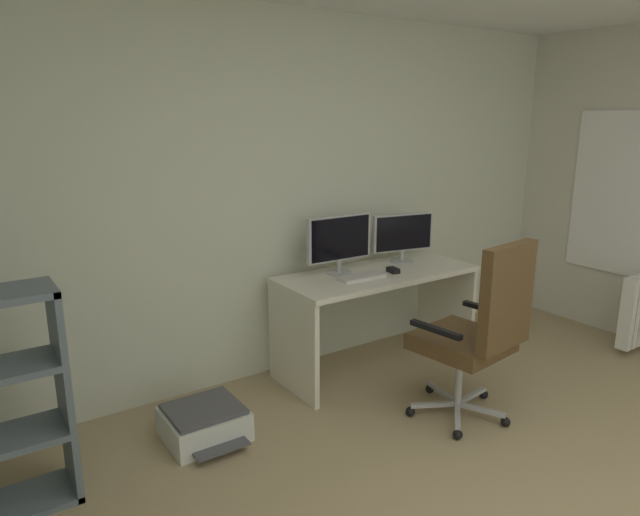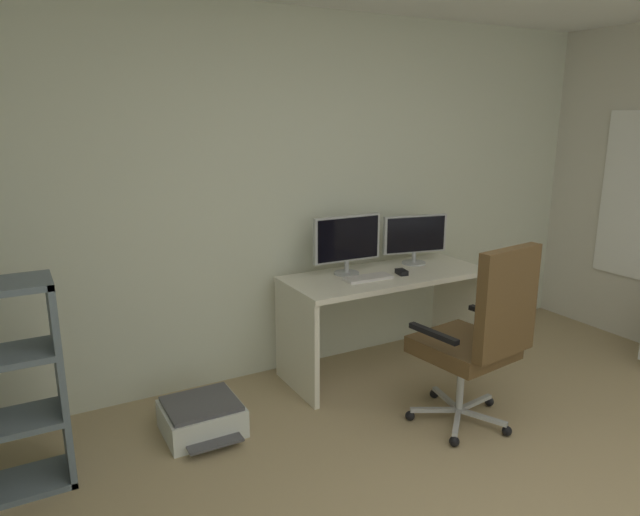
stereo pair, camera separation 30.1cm
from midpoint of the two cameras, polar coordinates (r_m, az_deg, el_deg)
The scene contains 8 objects.
wall_back at distance 4.03m, azimuth -6.73°, elevation 5.94°, with size 5.46×0.10×2.53m, color beige.
desk at distance 4.15m, azimuth 3.65°, elevation -3.99°, with size 1.47×0.61×0.74m.
monitor_main at distance 3.99m, azimuth -0.21°, elevation 1.77°, with size 0.52×0.18×0.42m.
monitor_secondary at distance 4.35m, azimuth 6.35°, elevation 2.35°, with size 0.50×0.18×0.37m.
keyboard at distance 3.93m, azimuth 1.99°, elevation -1.92°, with size 0.34×0.13×0.02m, color silver.
computer_mouse at distance 4.08m, azimuth 5.25°, elevation -1.25°, with size 0.06×0.10×0.03m, color black.
office_chair at distance 3.47m, azimuth 13.23°, elevation -6.90°, with size 0.63×0.67×1.15m.
printer at distance 3.54m, azimuth -14.00°, elevation -15.77°, with size 0.45×0.49×0.19m.
Camera 1 is at (-1.96, -0.80, 1.84)m, focal length 31.94 mm.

